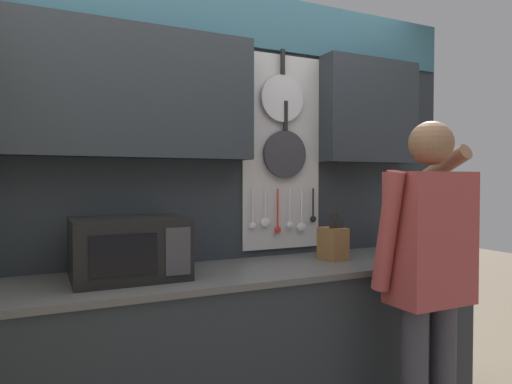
% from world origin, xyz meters
% --- Properties ---
extents(base_cabinet_counter, '(2.46, 0.61, 0.94)m').
position_xyz_m(base_cabinet_counter, '(0.00, -0.00, 0.47)').
color(base_cabinet_counter, '#23282D').
rests_on(base_cabinet_counter, ground_plane).
extents(back_wall_unit, '(3.03, 0.20, 2.43)m').
position_xyz_m(back_wall_unit, '(-0.02, 0.27, 1.48)').
color(back_wall_unit, '#23282D').
rests_on(back_wall_unit, ground_plane).
extents(microwave, '(0.49, 0.38, 0.27)m').
position_xyz_m(microwave, '(-0.62, 0.03, 1.07)').
color(microwave, black).
rests_on(microwave, base_cabinet_counter).
extents(knife_block, '(0.12, 0.16, 0.26)m').
position_xyz_m(knife_block, '(0.49, 0.03, 1.03)').
color(knife_block, brown).
rests_on(knife_block, base_cabinet_counter).
extents(utensil_crock, '(0.13, 0.13, 0.35)m').
position_xyz_m(utensil_crock, '(0.93, 0.03, 1.02)').
color(utensil_crock, white).
rests_on(utensil_crock, base_cabinet_counter).
extents(person, '(0.54, 0.61, 1.65)m').
position_xyz_m(person, '(0.64, -0.50, 0.98)').
color(person, '#383842').
rests_on(person, ground_plane).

